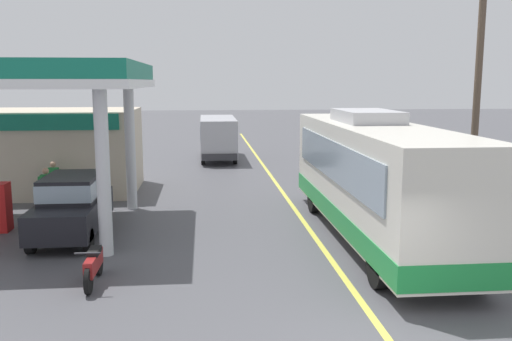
{
  "coord_description": "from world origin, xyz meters",
  "views": [
    {
      "loc": [
        -3.22,
        -8.05,
        4.55
      ],
      "look_at": [
        -1.5,
        10.0,
        1.6
      ],
      "focal_mm": 38.59,
      "sensor_mm": 36.0,
      "label": 1
    }
  ],
  "objects_px": {
    "motorcycle_parked_forecourt": "(94,265)",
    "car_at_pump": "(72,203)",
    "coach_bus_main": "(375,180)",
    "minibus_opposing_lane": "(218,134)",
    "pedestrian_by_shop": "(47,189)",
    "pedestrian_near_pump": "(54,181)"
  },
  "relations": [
    {
      "from": "pedestrian_near_pump",
      "to": "pedestrian_by_shop",
      "type": "xyz_separation_m",
      "value": [
        0.16,
        -1.55,
        0.0
      ]
    },
    {
      "from": "minibus_opposing_lane",
      "to": "pedestrian_near_pump",
      "type": "relative_size",
      "value": 3.69
    },
    {
      "from": "pedestrian_near_pump",
      "to": "pedestrian_by_shop",
      "type": "distance_m",
      "value": 1.56
    },
    {
      "from": "car_at_pump",
      "to": "pedestrian_near_pump",
      "type": "bearing_deg",
      "value": 110.98
    },
    {
      "from": "motorcycle_parked_forecourt",
      "to": "car_at_pump",
      "type": "bearing_deg",
      "value": 108.72
    },
    {
      "from": "minibus_opposing_lane",
      "to": "motorcycle_parked_forecourt",
      "type": "distance_m",
      "value": 20.29
    },
    {
      "from": "pedestrian_near_pump",
      "to": "car_at_pump",
      "type": "bearing_deg",
      "value": -69.02
    },
    {
      "from": "pedestrian_by_shop",
      "to": "car_at_pump",
      "type": "bearing_deg",
      "value": -61.48
    },
    {
      "from": "coach_bus_main",
      "to": "car_at_pump",
      "type": "bearing_deg",
      "value": 173.66
    },
    {
      "from": "coach_bus_main",
      "to": "car_at_pump",
      "type": "height_order",
      "value": "coach_bus_main"
    },
    {
      "from": "coach_bus_main",
      "to": "pedestrian_by_shop",
      "type": "bearing_deg",
      "value": 160.37
    },
    {
      "from": "minibus_opposing_lane",
      "to": "pedestrian_by_shop",
      "type": "height_order",
      "value": "minibus_opposing_lane"
    },
    {
      "from": "coach_bus_main",
      "to": "minibus_opposing_lane",
      "type": "relative_size",
      "value": 1.8
    },
    {
      "from": "coach_bus_main",
      "to": "motorcycle_parked_forecourt",
      "type": "height_order",
      "value": "coach_bus_main"
    },
    {
      "from": "coach_bus_main",
      "to": "car_at_pump",
      "type": "xyz_separation_m",
      "value": [
        -8.81,
        0.98,
        -0.71
      ]
    },
    {
      "from": "coach_bus_main",
      "to": "motorcycle_parked_forecourt",
      "type": "relative_size",
      "value": 6.13
    },
    {
      "from": "minibus_opposing_lane",
      "to": "pedestrian_near_pump",
      "type": "bearing_deg",
      "value": -118.37
    },
    {
      "from": "car_at_pump",
      "to": "pedestrian_near_pump",
      "type": "xyz_separation_m",
      "value": [
        -1.62,
        4.23,
        -0.08
      ]
    },
    {
      "from": "coach_bus_main",
      "to": "minibus_opposing_lane",
      "type": "xyz_separation_m",
      "value": [
        -4.1,
        16.94,
        -0.25
      ]
    },
    {
      "from": "coach_bus_main",
      "to": "minibus_opposing_lane",
      "type": "distance_m",
      "value": 17.43
    },
    {
      "from": "pedestrian_near_pump",
      "to": "motorcycle_parked_forecourt",
      "type": "bearing_deg",
      "value": -70.11
    },
    {
      "from": "coach_bus_main",
      "to": "motorcycle_parked_forecourt",
      "type": "bearing_deg",
      "value": -157.77
    }
  ]
}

